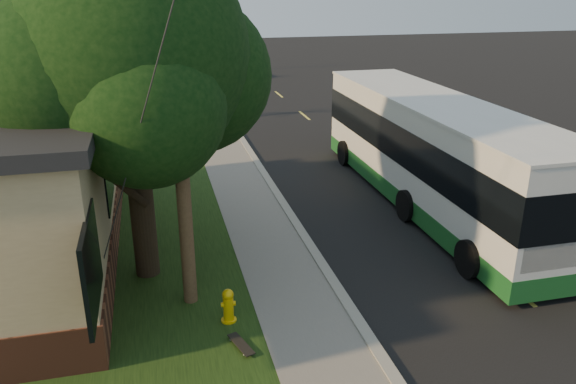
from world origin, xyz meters
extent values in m
plane|color=black|center=(0.00, 0.00, 0.00)|extent=(120.00, 120.00, 0.00)
cube|color=black|center=(4.00, 10.00, 0.01)|extent=(8.00, 80.00, 0.01)
cube|color=gray|center=(0.00, 10.00, 0.06)|extent=(0.25, 80.00, 0.12)
cube|color=slate|center=(-1.00, 10.00, 0.04)|extent=(2.00, 80.00, 0.08)
cube|color=black|center=(-4.50, 10.00, 0.04)|extent=(5.00, 80.00, 0.07)
cylinder|color=#DDB00B|center=(-2.60, 0.00, 0.35)|extent=(0.22, 0.22, 0.55)
sphere|color=#DDB00B|center=(-2.60, 0.00, 0.69)|extent=(0.24, 0.24, 0.24)
cylinder|color=#DDB00B|center=(-2.60, 0.00, 0.47)|extent=(0.30, 0.10, 0.10)
cylinder|color=#DDB00B|center=(-2.60, 0.00, 0.47)|extent=(0.10, 0.18, 0.10)
cylinder|color=#DDB00B|center=(-2.60, 0.00, 0.09)|extent=(0.32, 0.32, 0.04)
cylinder|color=#473321|center=(-3.30, 1.00, 4.57)|extent=(0.30, 0.30, 9.00)
cylinder|color=#2D2D30|center=(-4.20, -0.10, 3.80)|extent=(2.52, 3.21, 7.60)
cylinder|color=black|center=(-4.20, 2.50, 2.07)|extent=(0.56, 0.56, 4.00)
sphere|color=black|center=(-4.20, 2.50, 5.27)|extent=(5.20, 5.20, 5.20)
sphere|color=black|center=(-2.80, 3.10, 4.67)|extent=(3.60, 3.60, 3.60)
sphere|color=black|center=(-5.40, 2.10, 4.97)|extent=(3.80, 3.80, 3.80)
sphere|color=black|center=(-3.90, 1.20, 4.37)|extent=(3.20, 3.20, 3.20)
sphere|color=black|center=(-4.80, 3.90, 5.67)|extent=(3.40, 3.40, 3.40)
sphere|color=black|center=(-3.30, 3.70, 6.27)|extent=(3.00, 3.00, 3.00)
cylinder|color=black|center=(-3.50, 18.00, 1.72)|extent=(0.24, 0.24, 3.30)
cylinder|color=black|center=(-3.50, 18.00, 3.37)|extent=(1.38, 0.57, 2.01)
cylinder|color=black|center=(-3.50, 18.00, 3.37)|extent=(0.74, 1.21, 1.58)
cylinder|color=black|center=(-3.50, 18.00, 3.37)|extent=(0.65, 1.05, 1.95)
cylinder|color=black|center=(-3.50, 18.00, 3.37)|extent=(1.28, 0.53, 1.33)
cylinder|color=black|center=(-3.50, 18.00, 3.37)|extent=(0.75, 1.21, 1.70)
cylinder|color=black|center=(-3.00, 30.00, 1.58)|extent=(0.24, 0.24, 3.03)
cylinder|color=black|center=(-3.00, 30.00, 3.10)|extent=(1.38, 0.57, 2.01)
cylinder|color=black|center=(-3.00, 30.00, 3.10)|extent=(0.74, 1.21, 1.58)
cylinder|color=black|center=(-3.00, 30.00, 3.10)|extent=(0.65, 1.05, 1.95)
cylinder|color=black|center=(-3.00, 30.00, 3.10)|extent=(1.28, 0.53, 1.33)
cylinder|color=black|center=(-3.00, 30.00, 3.10)|extent=(0.75, 1.21, 1.70)
cylinder|color=#2D2D30|center=(0.50, 34.00, 2.75)|extent=(0.16, 0.16, 5.50)
imported|color=black|center=(0.50, 34.00, 4.50)|extent=(0.18, 0.22, 1.10)
cube|color=silver|center=(4.56, 5.10, 1.89)|extent=(2.56, 12.27, 2.76)
cube|color=#185622|center=(4.56, 5.10, 0.46)|extent=(2.58, 12.29, 0.56)
cube|color=black|center=(4.56, 5.10, 2.10)|extent=(2.60, 12.31, 1.12)
cube|color=black|center=(4.56, -1.01, 1.74)|extent=(2.26, 0.06, 1.64)
cube|color=#FFF2CC|center=(3.79, -1.02, 0.56)|extent=(0.26, 0.04, 0.15)
cube|color=silver|center=(4.56, 5.10, 3.29)|extent=(2.61, 12.32, 0.08)
cylinder|color=black|center=(3.28, 0.60, 0.47)|extent=(0.29, 0.94, 0.94)
cylinder|color=black|center=(5.83, 0.60, 0.47)|extent=(0.29, 0.94, 0.94)
cylinder|color=black|center=(3.28, 4.08, 0.47)|extent=(0.29, 0.94, 0.94)
cylinder|color=black|center=(5.83, 4.08, 0.47)|extent=(0.29, 0.94, 0.94)
cylinder|color=black|center=(3.28, 9.60, 0.47)|extent=(0.29, 0.94, 0.94)
cylinder|color=black|center=(5.83, 9.60, 0.47)|extent=(0.29, 0.94, 0.94)
cube|color=black|center=(-2.50, -0.94, 0.14)|extent=(0.45, 0.83, 0.02)
cylinder|color=silver|center=(-2.41, -1.21, 0.10)|extent=(0.19, 0.10, 0.05)
cylinder|color=silver|center=(-2.59, -0.67, 0.10)|extent=(0.19, 0.10, 0.05)
imported|color=black|center=(1.71, 30.46, 0.79)|extent=(2.44, 4.85, 1.59)
camera|label=1|loc=(-3.79, -9.95, 6.71)|focal=35.00mm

